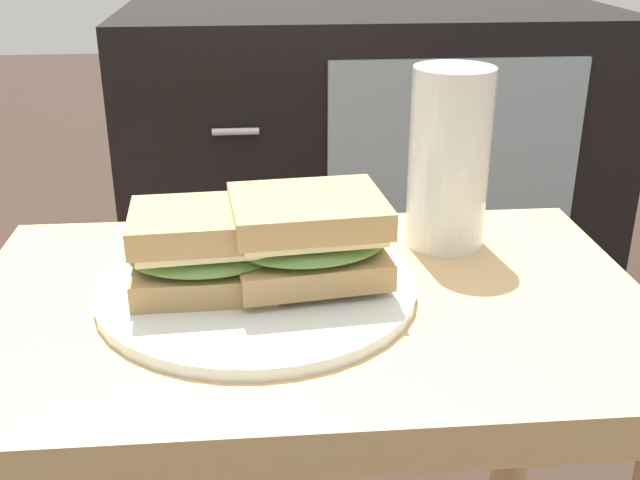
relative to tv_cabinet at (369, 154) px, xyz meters
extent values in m
cube|color=tan|center=(-0.19, -0.95, 0.15)|extent=(0.56, 0.36, 0.04)
cylinder|color=tan|center=(-0.44, -0.80, -0.08)|extent=(0.04, 0.04, 0.43)
cylinder|color=tan|center=(0.05, -0.80, -0.08)|extent=(0.04, 0.04, 0.43)
cube|color=black|center=(0.00, 0.00, 0.00)|extent=(0.96, 0.44, 0.58)
cube|color=#8C9EA8|center=(0.12, -0.22, 0.01)|extent=(0.45, 0.01, 0.44)
cylinder|color=silver|center=(-0.27, -0.23, 0.12)|extent=(0.08, 0.01, 0.01)
cylinder|color=silver|center=(-0.27, -0.23, -0.10)|extent=(0.08, 0.01, 0.01)
cylinder|color=silver|center=(-0.24, -0.94, 0.17)|extent=(0.26, 0.26, 0.01)
cube|color=tan|center=(-0.28, -0.94, 0.19)|extent=(0.11, 0.09, 0.02)
ellipsoid|color=#608C42|center=(-0.28, -0.94, 0.21)|extent=(0.12, 0.10, 0.02)
cube|color=beige|center=(-0.28, -0.94, 0.22)|extent=(0.11, 0.09, 0.01)
cube|color=tan|center=(-0.28, -0.94, 0.23)|extent=(0.12, 0.09, 0.02)
cube|color=tan|center=(-0.19, -0.94, 0.20)|extent=(0.13, 0.11, 0.02)
ellipsoid|color=#608C42|center=(-0.19, -0.94, 0.22)|extent=(0.14, 0.12, 0.02)
cube|color=beige|center=(-0.19, -0.94, 0.23)|extent=(0.12, 0.10, 0.01)
cube|color=tan|center=(-0.19, -0.94, 0.24)|extent=(0.13, 0.11, 0.02)
cylinder|color=silver|center=(-0.06, -0.85, 0.25)|extent=(0.07, 0.07, 0.17)
cylinder|color=orange|center=(-0.06, -0.85, 0.23)|extent=(0.07, 0.07, 0.12)
cylinder|color=white|center=(-0.06, -0.85, 0.30)|extent=(0.07, 0.07, 0.01)
camera|label=1|loc=(-0.23, -1.50, 0.46)|focal=42.98mm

